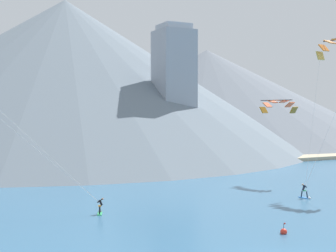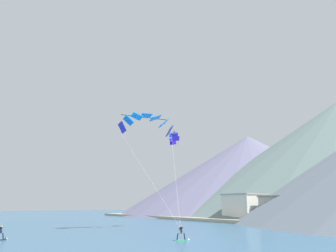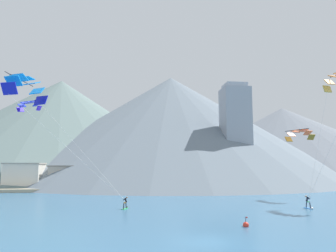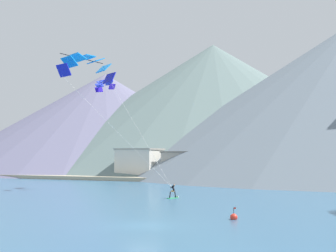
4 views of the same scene
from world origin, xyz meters
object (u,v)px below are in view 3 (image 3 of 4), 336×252
Objects in this scene: parafoil_kite_near_lead at (26,86)px; parafoil_kite_distant_low_drift at (299,134)px; kitesurfer_near_lead at (126,205)px; kitesurfer_near_trail at (309,204)px; race_marker_buoy at (246,225)px; parafoil_kite_distant_high_outer at (29,105)px.

parafoil_kite_near_lead is 44.14m from parafoil_kite_distant_low_drift.
kitesurfer_near_lead is at bearing -14.18° from parafoil_kite_near_lead.
race_marker_buoy is (-12.69, -11.16, -0.40)m from kitesurfer_near_trail.
kitesurfer_near_trail is at bearing -9.58° from parafoil_kite_near_lead.
kitesurfer_near_trail is (23.75, -2.81, 0.09)m from kitesurfer_near_lead.
parafoil_kite_near_lead is (-38.03, 6.42, 16.19)m from kitesurfer_near_trail.
race_marker_buoy is at bearing -138.67° from kitesurfer_near_trail.
parafoil_kite_distant_high_outer is 38.93m from race_marker_buoy.
kitesurfer_near_trail is at bearing -17.99° from parafoil_kite_distant_high_outer.
parafoil_kite_near_lead reaches higher than race_marker_buoy.
parafoil_kite_distant_low_drift is (5.45, 11.44, 10.46)m from kitesurfer_near_trail.
parafoil_kite_distant_low_drift is (29.20, 8.62, 10.55)m from kitesurfer_near_lead.
parafoil_kite_near_lead is 3.94× the size of parafoil_kite_distant_high_outer.
parafoil_kite_distant_low_drift reaches higher than kitesurfer_near_trail.
kitesurfer_near_trail is at bearing 41.33° from race_marker_buoy.
parafoil_kite_distant_high_outer is 0.75× the size of parafoil_kite_distant_low_drift.
parafoil_kite_near_lead is 6.68m from parafoil_kite_distant_high_outer.
parafoil_kite_distant_low_drift is at bearing -1.73° from parafoil_kite_distant_high_outer.
kitesurfer_near_lead is at bearing -163.55° from parafoil_kite_distant_low_drift.
kitesurfer_near_lead reaches higher than race_marker_buoy.
kitesurfer_near_lead is 1.73× the size of race_marker_buoy.
parafoil_kite_distant_low_drift is at bearing 64.50° from kitesurfer_near_trail.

